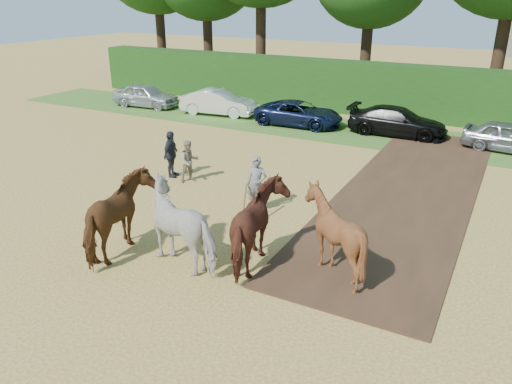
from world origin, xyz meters
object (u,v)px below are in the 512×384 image
object	(u,v)px
spectator_far	(171,154)
parked_cars	(412,125)
spectator_near	(189,161)
plough_team	(225,224)

from	to	relation	value
spectator_far	parked_cars	world-z (taller)	spectator_far
spectator_near	parked_cars	xyz separation A→B (m)	(6.28, 10.10, -0.11)
spectator_far	parked_cars	distance (m)	12.33
spectator_near	plough_team	size ratio (longest dim) A/B	0.22
spectator_far	parked_cars	bearing A→B (deg)	-47.94
spectator_near	plough_team	bearing A→B (deg)	-101.43
spectator_near	parked_cars	size ratio (longest dim) A/B	0.04
spectator_far	plough_team	xyz separation A→B (m)	(5.35, -4.73, 0.19)
spectator_near	parked_cars	distance (m)	11.89
spectator_near	spectator_far	size ratio (longest dim) A/B	0.88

